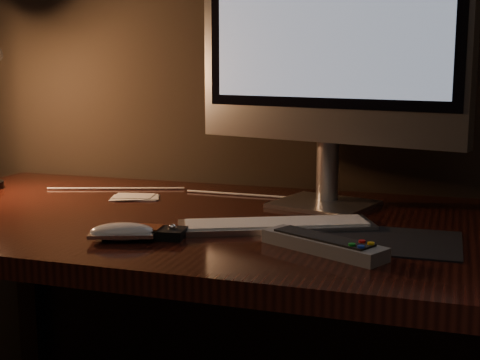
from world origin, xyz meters
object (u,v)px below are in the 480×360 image
(desk, at_px, (253,271))
(monitor, at_px, (327,28))
(tv_remote, at_px, (323,244))
(keyboard, at_px, (276,225))
(media_remote, at_px, (145,232))
(mouse, at_px, (122,234))

(desk, relative_size, monitor, 2.45)
(monitor, bearing_deg, tv_remote, -62.90)
(keyboard, distance_m, media_remote, 0.25)
(monitor, relative_size, keyboard, 1.75)
(desk, distance_m, monitor, 0.54)
(keyboard, xyz_separation_m, tv_remote, (0.12, -0.13, 0.01))
(desk, xyz_separation_m, keyboard, (0.08, -0.12, 0.14))
(monitor, height_order, tv_remote, monitor)
(mouse, bearing_deg, monitor, 33.82)
(keyboard, relative_size, media_remote, 2.43)
(mouse, xyz_separation_m, tv_remote, (0.35, 0.04, 0.00))
(media_remote, height_order, tv_remote, tv_remote)
(keyboard, relative_size, tv_remote, 1.62)
(monitor, distance_m, tv_remote, 0.52)
(desk, height_order, media_remote, media_remote)
(desk, distance_m, keyboard, 0.20)
(mouse, height_order, media_remote, media_remote)
(desk, relative_size, keyboard, 4.30)
(desk, bearing_deg, monitor, 38.58)
(keyboard, bearing_deg, media_remote, -171.11)
(media_remote, relative_size, tv_remote, 0.67)
(desk, bearing_deg, mouse, -117.97)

